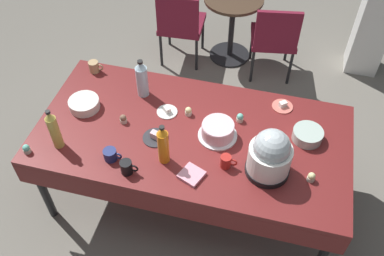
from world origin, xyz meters
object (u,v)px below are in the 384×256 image
at_px(cupcake_cocoa, 240,118).
at_px(maroon_chair_right, 275,37).
at_px(water_cooler, 376,19).
at_px(dessert_plate_white, 167,111).
at_px(soda_bottle_ginger_ale, 54,130).
at_px(round_cafe_table, 232,17).
at_px(cupcake_vanilla, 123,119).
at_px(dessert_plate_coral, 283,106).
at_px(maroon_chair_left, 180,23).
at_px(ceramic_snack_bowl, 84,104).
at_px(cupcake_lemon, 311,177).
at_px(frosted_layer_cake, 218,131).
at_px(cupcake_rose, 26,149).
at_px(cupcake_mint, 188,111).
at_px(coffee_mug_red, 226,162).
at_px(soda_bottle_water, 142,79).
at_px(slow_cooker, 270,155).
at_px(coffee_mug_tan, 94,67).
at_px(dessert_plate_charcoal, 155,137).
at_px(potluck_table, 192,139).
at_px(coffee_mug_navy, 111,155).
at_px(soda_bottle_orange_juice, 163,145).
at_px(coffee_mug_black, 127,167).

xyz_separation_m(cupcake_cocoa, maroon_chair_right, (0.11, 1.44, -0.29)).
distance_m(maroon_chair_right, water_cooler, 1.02).
xyz_separation_m(dessert_plate_white, soda_bottle_ginger_ale, (-0.62, -0.48, 0.14)).
bearing_deg(round_cafe_table, dessert_plate_white, -95.89).
height_order(dessert_plate_white, cupcake_vanilla, cupcake_vanilla).
xyz_separation_m(dessert_plate_coral, round_cafe_table, (-0.64, 1.45, -0.26)).
height_order(dessert_plate_coral, cupcake_vanilla, cupcake_vanilla).
bearing_deg(maroon_chair_left, maroon_chair_right, 0.06).
bearing_deg(ceramic_snack_bowl, cupcake_lemon, -8.41).
relative_size(frosted_layer_cake, dessert_plate_coral, 1.77).
xyz_separation_m(cupcake_rose, cupcake_mint, (0.96, 0.61, 0.00)).
height_order(frosted_layer_cake, dessert_plate_coral, frosted_layer_cake).
distance_m(cupcake_cocoa, maroon_chair_left, 1.70).
bearing_deg(round_cafe_table, cupcake_cocoa, -78.03).
bearing_deg(coffee_mug_red, cupcake_rose, -170.58).
bearing_deg(soda_bottle_water, water_cooler, 44.03).
xyz_separation_m(dessert_plate_white, maroon_chair_right, (0.64, 1.49, -0.27)).
height_order(soda_bottle_ginger_ale, maroon_chair_right, soda_bottle_ginger_ale).
bearing_deg(slow_cooker, soda_bottle_water, 154.01).
relative_size(cupcake_vanilla, maroon_chair_right, 0.08).
relative_size(coffee_mug_tan, water_cooler, 0.10).
relative_size(dessert_plate_charcoal, cupcake_mint, 2.66).
distance_m(slow_cooker, maroon_chair_left, 2.18).
bearing_deg(cupcake_rose, potluck_table, 23.33).
relative_size(dessert_plate_charcoal, cupcake_vanilla, 2.66).
height_order(ceramic_snack_bowl, water_cooler, water_cooler).
relative_size(dessert_plate_white, coffee_mug_tan, 1.26).
bearing_deg(dessert_plate_charcoal, dessert_plate_white, 88.74).
bearing_deg(potluck_table, soda_bottle_water, 147.35).
distance_m(cupcake_cocoa, coffee_mug_navy, 0.95).
xyz_separation_m(cupcake_mint, coffee_mug_tan, (-0.85, 0.28, 0.01)).
height_order(dessert_plate_white, coffee_mug_navy, coffee_mug_navy).
relative_size(round_cafe_table, water_cooler, 0.58).
relative_size(soda_bottle_ginger_ale, soda_bottle_orange_juice, 1.02).
bearing_deg(coffee_mug_navy, soda_bottle_orange_juice, 13.05).
relative_size(coffee_mug_black, coffee_mug_tan, 1.00).
bearing_deg(round_cafe_table, dessert_plate_coral, -66.30).
height_order(frosted_layer_cake, maroon_chair_right, frosted_layer_cake).
bearing_deg(cupcake_cocoa, soda_bottle_ginger_ale, -155.26).
bearing_deg(coffee_mug_black, cupcake_cocoa, 45.33).
height_order(potluck_table, maroon_chair_left, maroon_chair_left).
distance_m(soda_bottle_water, coffee_mug_red, 0.91).
bearing_deg(dessert_plate_coral, coffee_mug_tan, 178.92).
distance_m(frosted_layer_cake, maroon_chair_right, 1.67).
bearing_deg(maroon_chair_right, slow_cooker, -85.64).
bearing_deg(potluck_table, maroon_chair_left, 108.40).
bearing_deg(cupcake_vanilla, slow_cooker, -9.54).
height_order(potluck_table, frosted_layer_cake, frosted_layer_cake).
distance_m(cupcake_vanilla, cupcake_mint, 0.47).
bearing_deg(soda_bottle_water, dessert_plate_coral, 6.79).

